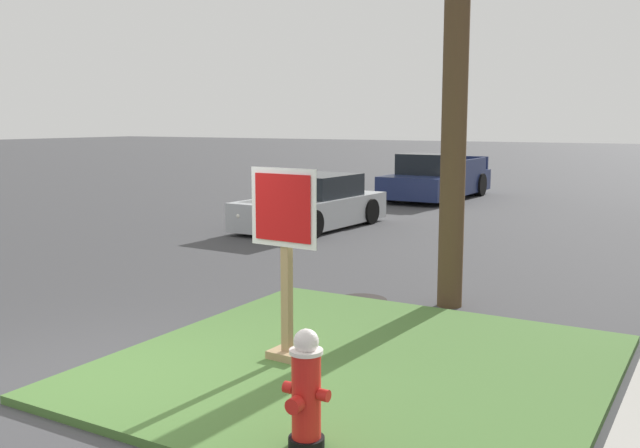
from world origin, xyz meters
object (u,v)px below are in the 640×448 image
(stop_sign, at_px, (286,266))
(parked_sedan_silver, at_px, (313,205))
(fire_hydrant, at_px, (306,392))
(manhole_cover, at_px, (362,300))
(pickup_truck_navy, at_px, (436,180))

(stop_sign, bearing_deg, parked_sedan_silver, 119.22)
(fire_hydrant, xyz_separation_m, stop_sign, (-1.22, 1.60, 0.54))
(fire_hydrant, relative_size, manhole_cover, 1.31)
(fire_hydrant, bearing_deg, manhole_cover, 111.80)
(manhole_cover, distance_m, parked_sedan_silver, 6.95)
(stop_sign, height_order, parked_sedan_silver, stop_sign)
(fire_hydrant, xyz_separation_m, manhole_cover, (-1.76, 4.41, -0.51))
(fire_hydrant, height_order, stop_sign, stop_sign)
(manhole_cover, bearing_deg, fire_hydrant, -68.20)
(fire_hydrant, distance_m, parked_sedan_silver, 11.58)
(parked_sedan_silver, height_order, pickup_truck_navy, pickup_truck_navy)
(fire_hydrant, height_order, manhole_cover, fire_hydrant)
(fire_hydrant, distance_m, pickup_truck_navy, 18.20)
(stop_sign, bearing_deg, manhole_cover, 100.98)
(stop_sign, distance_m, pickup_truck_navy, 16.32)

